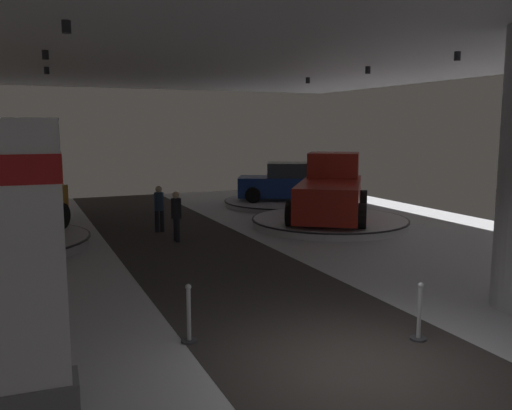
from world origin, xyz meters
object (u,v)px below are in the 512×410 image
Objects in this scene: display_platform_far_right at (330,221)px; display_car_deep_right at (286,183)px; pickup_truck_far_right at (331,192)px; visitor_walking_near at (176,213)px; brand_sign_pylon at (19,263)px; display_platform_deep_right at (285,202)px; visitor_walking_far at (159,206)px.

display_platform_far_right is 5.30m from display_car_deep_right.
pickup_truck_far_right is at bearing 54.52° from display_platform_far_right.
pickup_truck_far_right is at bearing 6.56° from visitor_walking_near.
visitor_walking_near is (-6.03, -0.69, -0.31)m from pickup_truck_far_right.
brand_sign_pylon is at bearing -137.01° from pickup_truck_far_right.
display_car_deep_right is 8.70m from visitor_walking_near.
brand_sign_pylon reaches higher than pickup_truck_far_right.
visitor_walking_near is at bearing -173.44° from pickup_truck_far_right.
display_platform_deep_right is at bearing 81.30° from display_platform_far_right.
display_platform_far_right is at bearing -125.48° from pickup_truck_far_right.
display_car_deep_right reaches higher than display_platform_far_right.
visitor_walking_far reaches higher than display_platform_deep_right.
pickup_truck_far_right is (0.19, 0.26, 1.06)m from display_platform_far_right.
display_platform_deep_right is (0.61, 4.91, -1.07)m from pickup_truck_far_right.
pickup_truck_far_right is at bearing 42.99° from brand_sign_pylon.
display_platform_deep_right is 3.49× the size of visitor_walking_far.
brand_sign_pylon is at bearing -127.17° from display_car_deep_right.
visitor_walking_near is at bearing -140.00° from display_car_deep_right.
display_car_deep_right is (11.15, 14.70, -0.90)m from brand_sign_pylon.
display_platform_deep_right is at bearing 29.75° from visitor_walking_far.
display_platform_far_right reaches higher than display_platform_deep_right.
brand_sign_pylon reaches higher than display_platform_deep_right.
display_platform_deep_right is (11.12, 14.71, -1.78)m from brand_sign_pylon.
brand_sign_pylon is at bearing -116.20° from visitor_walking_near.
display_platform_far_right is 1.24× the size of display_car_deep_right.
brand_sign_pylon is 18.47m from display_car_deep_right.
visitor_walking_far is (-6.76, -3.86, 0.76)m from display_platform_deep_right.
display_platform_deep_right is (0.79, 5.17, -0.01)m from display_platform_far_right.
display_platform_deep_right is 0.88m from display_car_deep_right.
visitor_walking_far is at bearing -150.44° from display_car_deep_right.
pickup_truck_far_right reaches higher than visitor_walking_far.
visitor_walking_far is at bearing 93.96° from visitor_walking_near.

